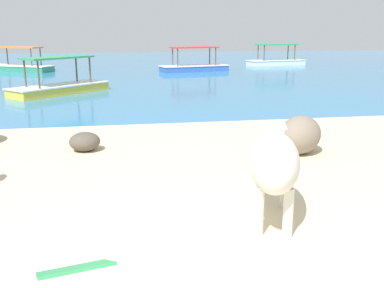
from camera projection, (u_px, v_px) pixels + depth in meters
sand_beach at (218, 282)px, 4.13m from camera, size 18.00×14.00×0.04m
water_surface at (129, 70)px, 25.11m from camera, size 60.00×36.00×0.03m
cow at (274, 161)px, 5.28m from camera, size 1.04×1.97×1.10m
shore_rock_large at (85, 142)px, 8.40m from camera, size 0.69×0.67×0.36m
shore_rock_small at (300, 135)px, 8.18m from camera, size 1.15×1.12×0.70m
boat_blue at (194, 66)px, 23.98m from camera, size 3.83×1.91×1.29m
boat_yellow at (60, 86)px, 15.86m from camera, size 3.48×3.35×1.29m
boat_white at (276, 61)px, 27.97m from camera, size 3.82×1.82×1.29m
boat_green at (20, 66)px, 24.02m from camera, size 3.78×2.77×1.29m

